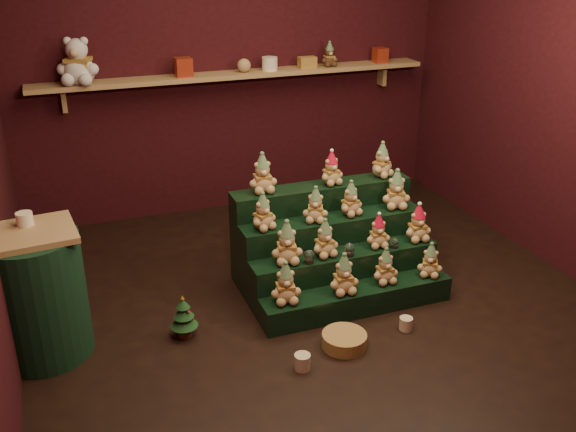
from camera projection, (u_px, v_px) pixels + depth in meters
name	position (u px, v px, depth m)	size (l,w,h in m)	color
ground	(317.00, 302.00, 4.65)	(4.00, 4.00, 0.00)	black
back_wall	(232.00, 60.00, 5.85)	(4.00, 0.10, 2.80)	black
front_wall	(543.00, 245.00, 2.33)	(4.00, 0.10, 2.80)	black
right_wall	(575.00, 88.00, 4.75)	(0.10, 4.00, 2.80)	black
back_shelf	(238.00, 75.00, 5.74)	(3.60, 0.26, 0.24)	#A98054
riser_tier_front	(357.00, 300.00, 4.50)	(1.40, 0.22, 0.18)	black
riser_tier_midfront	(344.00, 274.00, 4.66)	(1.40, 0.22, 0.36)	black
riser_tier_midback	(332.00, 250.00, 4.81)	(1.40, 0.22, 0.54)	black
riser_tier_back	(321.00, 228.00, 4.96)	(1.40, 0.22, 0.72)	black
teddy_0	(286.00, 283.00, 4.25)	(0.21, 0.18, 0.29)	tan
teddy_1	(344.00, 274.00, 4.37)	(0.20, 0.18, 0.29)	tan
teddy_2	(385.00, 266.00, 4.50)	(0.19, 0.17, 0.26)	tan
teddy_3	(430.00, 260.00, 4.59)	(0.18, 0.16, 0.25)	tan
teddy_4	(287.00, 242.00, 4.38)	(0.22, 0.20, 0.30)	tan
teddy_5	(325.00, 238.00, 4.48)	(0.19, 0.17, 0.27)	tan
teddy_6	(378.00, 231.00, 4.62)	(0.18, 0.16, 0.25)	tan
teddy_7	(418.00, 223.00, 4.71)	(0.20, 0.18, 0.28)	tan
teddy_8	(263.00, 211.00, 4.47)	(0.19, 0.17, 0.26)	tan
teddy_9	(316.00, 205.00, 4.59)	(0.18, 0.16, 0.26)	tan
teddy_10	(351.00, 198.00, 4.70)	(0.18, 0.17, 0.26)	tan
teddy_11	(396.00, 189.00, 4.82)	(0.21, 0.19, 0.30)	tan
teddy_12	(262.00, 173.00, 4.63)	(0.21, 0.19, 0.29)	tan
teddy_13	(331.00, 168.00, 4.78)	(0.18, 0.16, 0.25)	tan
teddy_14	(382.00, 160.00, 4.94)	(0.19, 0.17, 0.27)	tan
snow_globe_a	(309.00, 256.00, 4.41)	(0.07, 0.07, 0.10)	black
snow_globe_b	(349.00, 249.00, 4.51)	(0.07, 0.07, 0.10)	black
snow_globe_c	(394.00, 243.00, 4.63)	(0.06, 0.06, 0.08)	black
side_table	(37.00, 295.00, 3.93)	(0.59, 0.59, 0.84)	#A98054
table_ornament	(25.00, 219.00, 3.83)	(0.10, 0.10, 0.08)	#ECE4C3
mini_christmas_tree	(184.00, 316.00, 4.19)	(0.18, 0.18, 0.31)	#4E2D1B
mug_left	(302.00, 362.00, 3.91)	(0.10, 0.10, 0.10)	beige
mug_right	(406.00, 324.00, 4.30)	(0.09, 0.09, 0.09)	beige
wicker_basket	(344.00, 340.00, 4.13)	(0.29, 0.29, 0.09)	#A17340
white_bear	(77.00, 55.00, 5.17)	(0.34, 0.31, 0.47)	white
brown_bear	(329.00, 54.00, 5.94)	(0.16, 0.14, 0.22)	#492A18
gift_tin_red_a	(184.00, 67.00, 5.52)	(0.14, 0.14, 0.16)	#A83019
gift_tin_cream	(270.00, 64.00, 5.78)	(0.14, 0.14, 0.12)	#ECE4C3
gift_tin_red_b	(380.00, 55.00, 6.14)	(0.12, 0.12, 0.14)	#A83019
shelf_plush_ball	(244.00, 65.00, 5.70)	(0.12, 0.12, 0.12)	tan
scarf_gift_box	(307.00, 62.00, 5.90)	(0.16, 0.10, 0.10)	orange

